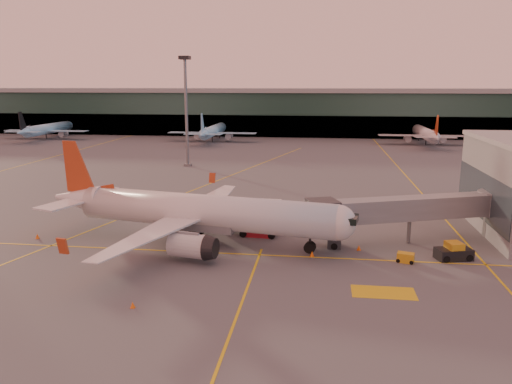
# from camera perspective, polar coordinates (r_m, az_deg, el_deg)

# --- Properties ---
(ground) EXTENTS (600.00, 600.00, 0.00)m
(ground) POSITION_cam_1_polar(r_m,az_deg,el_deg) (54.40, -5.55, -8.68)
(ground) COLOR #4C4F54
(ground) RESTS_ON ground
(taxi_markings) EXTENTS (100.12, 173.00, 0.01)m
(taxi_markings) POSITION_cam_1_polar(r_m,az_deg,el_deg) (97.78, -3.90, 0.83)
(taxi_markings) COLOR gold
(taxi_markings) RESTS_ON ground
(terminal) EXTENTS (400.00, 20.00, 17.60)m
(terminal) POSITION_cam_1_polar(r_m,az_deg,el_deg) (191.88, 4.03, 9.11)
(terminal) COLOR #19382D
(terminal) RESTS_ON ground
(mast_west_near) EXTENTS (2.40, 2.40, 25.60)m
(mast_west_near) POSITION_cam_1_polar(r_m,az_deg,el_deg) (119.80, -8.00, 10.02)
(mast_west_near) COLOR slate
(mast_west_near) RESTS_ON ground
(distant_aircraft_row) EXTENTS (290.00, 34.00, 13.00)m
(distant_aircraft_row) POSITION_cam_1_polar(r_m,az_deg,el_deg) (171.70, -3.57, 5.80)
(distant_aircraft_row) COLOR #95D5FA
(distant_aircraft_row) RESTS_ON ground
(main_airplane) EXTENTS (40.03, 36.32, 12.13)m
(main_airplane) POSITION_cam_1_polar(r_m,az_deg,el_deg) (61.69, -7.01, -2.32)
(main_airplane) COLOR silver
(main_airplane) RESTS_ON ground
(jet_bridge) EXTENTS (26.28, 12.10, 5.96)m
(jet_bridge) POSITION_cam_1_polar(r_m,az_deg,el_deg) (64.91, 18.31, -1.93)
(jet_bridge) COLOR slate
(jet_bridge) RESTS_ON ground
(catering_truck) EXTENTS (6.20, 3.15, 4.67)m
(catering_truck) POSITION_cam_1_polar(r_m,az_deg,el_deg) (64.70, 0.17, -2.72)
(catering_truck) COLOR maroon
(catering_truck) RESTS_ON ground
(gpu_cart) EXTENTS (2.08, 1.59, 1.08)m
(gpu_cart) POSITION_cam_1_polar(r_m,az_deg,el_deg) (58.13, 16.72, -7.21)
(gpu_cart) COLOR #C59018
(gpu_cart) RESTS_ON ground
(pushback_tug) EXTENTS (4.31, 3.07, 2.01)m
(pushback_tug) POSITION_cam_1_polar(r_m,az_deg,el_deg) (60.75, 21.67, -6.44)
(pushback_tug) COLOR black
(pushback_tug) RESTS_ON ground
(cone_nose) EXTENTS (0.50, 0.50, 0.64)m
(cone_nose) POSITION_cam_1_polar(r_m,az_deg,el_deg) (60.93, 11.68, -6.25)
(cone_nose) COLOR #FF650D
(cone_nose) RESTS_ON ground
(cone_tail) EXTENTS (0.50, 0.50, 0.63)m
(cone_tail) POSITION_cam_1_polar(r_m,az_deg,el_deg) (69.85, -23.71, -4.65)
(cone_tail) COLOR #FF650D
(cone_tail) RESTS_ON ground
(cone_wing_right) EXTENTS (0.44, 0.44, 0.56)m
(cone_wing_right) POSITION_cam_1_polar(r_m,az_deg,el_deg) (46.49, -13.92, -12.41)
(cone_wing_right) COLOR #FF650D
(cone_wing_right) RESTS_ON ground
(cone_wing_left) EXTENTS (0.49, 0.49, 0.63)m
(cone_wing_left) POSITION_cam_1_polar(r_m,az_deg,el_deg) (78.43, -4.41, -1.84)
(cone_wing_left) COLOR #FF650D
(cone_wing_left) RESTS_ON ground
(cone_fwd) EXTENTS (0.51, 0.51, 0.64)m
(cone_fwd) POSITION_cam_1_polar(r_m,az_deg,el_deg) (57.94, 6.43, -7.04)
(cone_fwd) COLOR #FF650D
(cone_fwd) RESTS_ON ground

